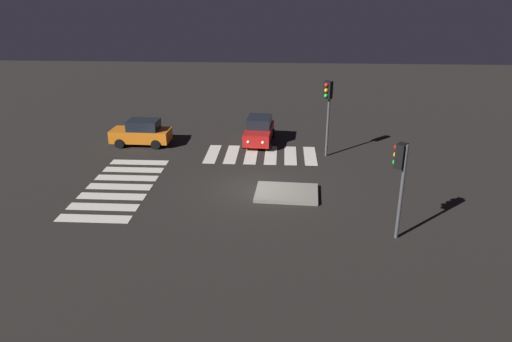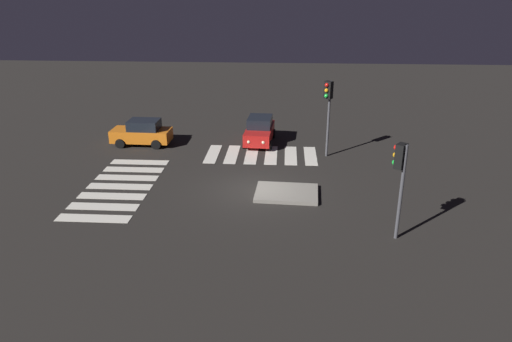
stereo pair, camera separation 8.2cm
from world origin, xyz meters
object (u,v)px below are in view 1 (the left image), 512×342
Objects in this scene: car_red at (259,131)px; traffic_light_west at (401,168)px; traffic_light_south at (328,100)px; car_orange at (142,133)px; traffic_island at (287,193)px.

traffic_light_west reaches higher than car_red.
car_orange is at bearing -61.45° from traffic_light_south.
traffic_island is 0.79× the size of traffic_light_west.
traffic_light_west reaches higher than car_orange.
traffic_light_south is (-2.23, -5.53, 3.25)m from traffic_island.
traffic_island is at bearing 143.32° from car_orange.
car_red is (-7.25, -0.84, 0.02)m from car_orange.
traffic_island is at bearing 14.32° from traffic_light_south.
traffic_light_west is at bearing 30.42° from car_red.
traffic_island is at bearing -5.32° from traffic_light_west.
car_red is at bearing -84.58° from traffic_light_south.
car_orange is 17.20m from traffic_light_west.
car_orange is at bearing -38.11° from traffic_island.
traffic_light_south is at bearing -41.27° from traffic_light_west.
car_red is at bearing -26.33° from traffic_light_west.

